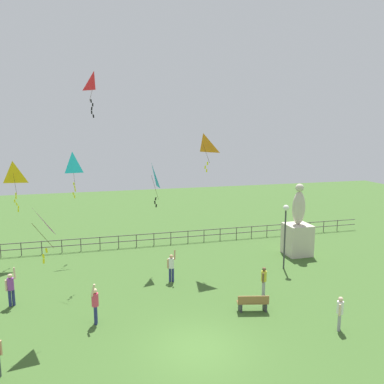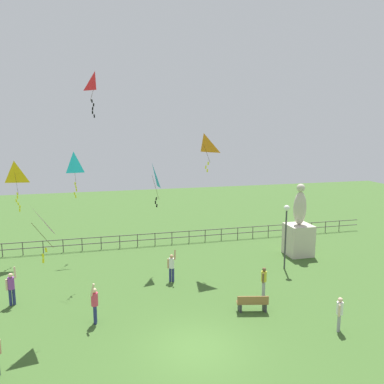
% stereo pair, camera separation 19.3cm
% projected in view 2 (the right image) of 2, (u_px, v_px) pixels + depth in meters
% --- Properties ---
extents(ground_plane, '(80.00, 80.00, 0.00)m').
position_uv_depth(ground_plane, '(197.00, 349.00, 15.43)').
color(ground_plane, '#3D6028').
extents(statue_monument, '(1.67, 1.67, 4.99)m').
position_uv_depth(statue_monument, '(299.00, 232.00, 26.52)').
color(statue_monument, beige).
rests_on(statue_monument, ground_plane).
extents(lamppost, '(0.36, 0.36, 4.08)m').
position_uv_depth(lamppost, '(286.00, 222.00, 23.65)').
color(lamppost, '#38383D').
rests_on(lamppost, ground_plane).
extents(park_bench, '(1.55, 0.74, 0.85)m').
position_uv_depth(park_bench, '(252.00, 303.00, 18.44)').
color(park_bench, olive).
rests_on(park_bench, ground_plane).
extents(person_0, '(0.53, 0.31, 1.97)m').
position_uv_depth(person_0, '(11.00, 286.00, 19.06)').
color(person_0, navy).
rests_on(person_0, ground_plane).
extents(person_1, '(0.34, 0.51, 1.97)m').
position_uv_depth(person_1, '(95.00, 302.00, 17.30)').
color(person_1, navy).
rests_on(person_1, ground_plane).
extents(person_2, '(0.49, 0.39, 1.91)m').
position_uv_depth(person_2, '(172.00, 266.00, 21.98)').
color(person_2, navy).
rests_on(person_2, ground_plane).
extents(person_3, '(0.33, 0.38, 1.54)m').
position_uv_depth(person_3, '(340.00, 312.00, 16.65)').
color(person_3, '#99999E').
rests_on(person_3, ground_plane).
extents(person_5, '(0.32, 0.38, 1.54)m').
position_uv_depth(person_5, '(264.00, 279.00, 20.17)').
color(person_5, '#99999E').
rests_on(person_5, ground_plane).
extents(kite_0, '(0.89, 0.90, 2.71)m').
position_uv_depth(kite_0, '(95.00, 84.00, 22.93)').
color(kite_0, red).
extents(kite_2, '(1.31, 1.08, 2.40)m').
position_uv_depth(kite_2, '(32.00, 224.00, 15.77)').
color(kite_2, '#B22DB2').
extents(kite_3, '(1.15, 1.30, 2.33)m').
position_uv_depth(kite_3, '(204.00, 145.00, 23.22)').
color(kite_3, orange).
extents(kite_4, '(1.17, 0.65, 3.36)m').
position_uv_depth(kite_4, '(15.00, 174.00, 24.60)').
color(kite_4, yellow).
extents(kite_5, '(0.65, 0.76, 2.78)m').
position_uv_depth(kite_5, '(152.00, 176.00, 23.40)').
color(kite_5, '#198CD1').
extents(kite_6, '(0.95, 1.08, 3.07)m').
position_uv_depth(kite_6, '(74.00, 164.00, 26.07)').
color(kite_6, '#19B2B2').
extents(waterfront_railing, '(36.04, 0.06, 0.95)m').
position_uv_depth(waterfront_railing, '(145.00, 238.00, 28.63)').
color(waterfront_railing, '#4C4742').
rests_on(waterfront_railing, ground_plane).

